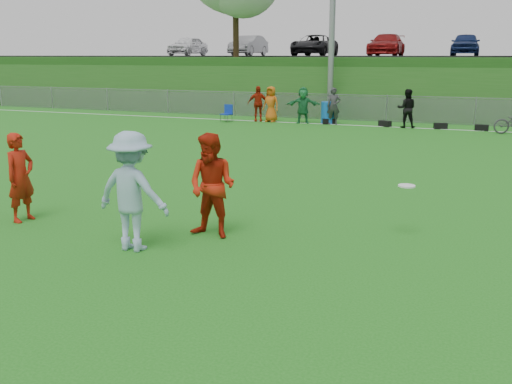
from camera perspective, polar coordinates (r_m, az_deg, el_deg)
The scene contains 14 objects.
ground at distance 9.51m, azimuth -5.84°, elevation -5.81°, with size 120.00×120.00×0.00m, color #1A6A16.
sideline_far at distance 26.48m, azimuth 12.20°, elevation 6.43°, with size 60.00×0.10×0.01m, color white.
fence at distance 28.38m, azimuth 12.93°, elevation 8.16°, with size 58.00×0.06×1.30m.
berm at distance 39.22m, azimuth 15.46°, elevation 10.66°, with size 120.00×18.00×3.00m, color #1C5217.
parking_lot at distance 41.18m, azimuth 15.90°, elevation 12.90°, with size 120.00×12.00×0.10m, color black.
car_row at distance 40.33m, azimuth 14.13°, elevation 14.10°, with size 32.04×5.18×1.44m.
spectator_row at distance 27.05m, azimuth 5.77°, elevation 8.60°, with size 8.03×0.97×1.69m.
gear_bags at distance 26.40m, azimuth 14.86°, elevation 6.54°, with size 7.28×0.54×0.26m.
player_red_left at distance 11.81m, azimuth -22.49°, elevation 1.36°, with size 0.63×0.41×1.72m, color #A41B0B.
player_red_center at distance 9.94m, azimuth -4.41°, elevation 0.61°, with size 0.90×0.70×1.84m, color #B5200C.
player_blue at distance 9.46m, azimuth -12.29°, elevation 0.05°, with size 1.27×0.73×1.97m, color #92B2CA.
frisbee at distance 10.26m, azimuth 14.84°, elevation 0.60°, with size 0.30×0.30×0.03m.
recycling_bin at distance 27.18m, azimuth 7.24°, elevation 7.87°, with size 0.68×0.68×1.02m, color #1058B5.
camp_chair at distance 27.77m, azimuth -2.97°, elevation 7.52°, with size 0.52×0.52×0.82m.
Camera 1 is at (4.13, -7.97, 3.14)m, focal length 40.00 mm.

